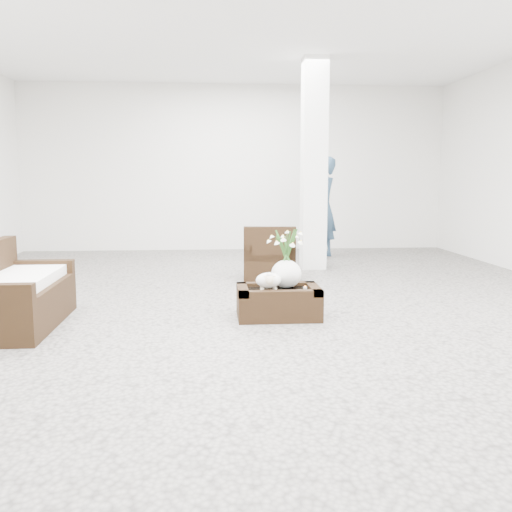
{
  "coord_description": "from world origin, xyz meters",
  "views": [
    {
      "loc": [
        -0.51,
        -6.63,
        1.52
      ],
      "look_at": [
        0.0,
        -0.1,
        0.62
      ],
      "focal_mm": 39.44,
      "sensor_mm": 36.0,
      "label": 1
    }
  ],
  "objects": [
    {
      "name": "shopper",
      "position": [
        1.63,
        4.14,
        0.97
      ],
      "size": [
        0.79,
        0.85,
        1.95
      ],
      "primitive_type": "imported",
      "rotation": [
        0.0,
        0.0,
        -2.18
      ],
      "color": "#2E4A66",
      "rests_on": "ground"
    },
    {
      "name": "topiary",
      "position": [
        1.17,
        2.98,
        0.66
      ],
      "size": [
        0.35,
        0.35,
        1.33
      ],
      "primitive_type": null,
      "color": "#213E14",
      "rests_on": "ground"
    },
    {
      "name": "ground",
      "position": [
        0.0,
        0.0,
        0.0
      ],
      "size": [
        11.0,
        11.0,
        0.0
      ],
      "primitive_type": "plane",
      "color": "gray",
      "rests_on": "ground"
    },
    {
      "name": "sheep_figurine",
      "position": [
        0.09,
        -0.7,
        0.42
      ],
      "size": [
        0.28,
        0.23,
        0.21
      ],
      "primitive_type": "ellipsoid",
      "color": "white",
      "rests_on": "coffee_table"
    },
    {
      "name": "coffee_table",
      "position": [
        0.21,
        -0.6,
        0.16
      ],
      "size": [
        0.9,
        0.6,
        0.31
      ],
      "primitive_type": "cube",
      "color": "black",
      "rests_on": "ground"
    },
    {
      "name": "tealight",
      "position": [
        0.51,
        -0.58,
        0.33
      ],
      "size": [
        0.04,
        0.04,
        0.03
      ],
      "primitive_type": "cylinder",
      "color": "white",
      "rests_on": "coffee_table"
    },
    {
      "name": "column",
      "position": [
        1.2,
        2.8,
        1.75
      ],
      "size": [
        0.4,
        0.4,
        3.5
      ],
      "primitive_type": "cube",
      "color": "white",
      "rests_on": "ground"
    },
    {
      "name": "loveseat",
      "position": [
        -2.51,
        -0.76,
        0.43
      ],
      "size": [
        0.79,
        1.63,
        0.87
      ],
      "primitive_type": "cube",
      "rotation": [
        0.0,
        0.0,
        1.58
      ],
      "color": "black",
      "rests_on": "ground"
    },
    {
      "name": "planter_narcissus",
      "position": [
        0.31,
        -0.5,
        0.71
      ],
      "size": [
        0.44,
        0.44,
        0.8
      ],
      "primitive_type": null,
      "color": "white",
      "rests_on": "coffee_table"
    },
    {
      "name": "armchair",
      "position": [
        0.37,
        1.89,
        0.41
      ],
      "size": [
        0.85,
        0.82,
        0.82
      ],
      "primitive_type": "cube",
      "rotation": [
        0.0,
        0.0,
        3.03
      ],
      "color": "black",
      "rests_on": "ground"
    }
  ]
}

